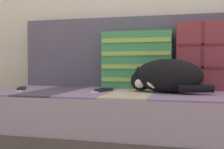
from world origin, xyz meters
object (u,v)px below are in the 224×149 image
at_px(sleeping_cat, 164,77).
at_px(game_remote_far, 22,89).
at_px(throw_pillow_quilted, 215,56).
at_px(couch, 134,123).
at_px(game_remote_near, 103,90).
at_px(throw_pillow_striped, 137,60).

distance_m(sleeping_cat, game_remote_far, 0.87).
distance_m(throw_pillow_quilted, sleeping_cat, 0.40).
distance_m(throw_pillow_quilted, game_remote_far, 1.21).
bearing_deg(couch, throw_pillow_quilted, 22.38).
height_order(couch, game_remote_near, game_remote_near).
height_order(couch, sleeping_cat, sleeping_cat).
relative_size(game_remote_near, game_remote_far, 1.00).
bearing_deg(game_remote_near, throw_pillow_quilted, 21.33).
distance_m(sleeping_cat, game_remote_near, 0.36).
height_order(game_remote_near, game_remote_far, same).
height_order(throw_pillow_quilted, sleeping_cat, throw_pillow_quilted).
relative_size(throw_pillow_quilted, game_remote_far, 2.38).
xyz_separation_m(couch, game_remote_near, (-0.17, -0.06, 0.20)).
bearing_deg(game_remote_near, throw_pillow_striped, 57.78).
bearing_deg(throw_pillow_quilted, throw_pillow_striped, -179.94).
bearing_deg(sleeping_cat, throw_pillow_quilted, 39.35).
height_order(throw_pillow_quilted, throw_pillow_striped, throw_pillow_quilted).
xyz_separation_m(throw_pillow_quilted, game_remote_near, (-0.64, -0.25, -0.20)).
bearing_deg(couch, game_remote_far, -171.21).
distance_m(throw_pillow_quilted, game_remote_near, 0.72).
relative_size(couch, throw_pillow_quilted, 3.82).
bearing_deg(game_remote_far, game_remote_near, 5.40).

